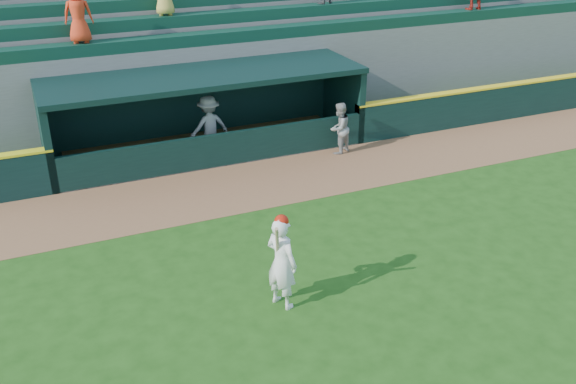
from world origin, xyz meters
name	(u,v)px	position (x,y,z in m)	size (l,w,h in m)	color
ground	(319,279)	(0.00, 0.00, 0.00)	(120.00, 120.00, 0.00)	#1E4812
warning_track	(240,187)	(0.00, 4.90, 0.01)	(40.00, 3.00, 0.01)	brown
field_wall_right	(547,96)	(12.25, 6.55, 0.60)	(15.50, 0.30, 1.20)	black
wall_stripe_right	(550,79)	(12.25, 6.55, 1.23)	(15.50, 0.32, 0.06)	yellow
dugout_player_front	(339,128)	(3.62, 6.05, 0.79)	(0.77, 0.60, 1.58)	#999994
dugout_player_inside	(209,126)	(-0.03, 7.42, 0.93)	(1.20, 0.69, 1.85)	#A4A49F
dugout	(204,107)	(0.00, 8.00, 1.36)	(9.40, 2.80, 2.46)	slate
stands	(165,42)	(0.01, 12.57, 2.39)	(34.50, 6.26, 7.56)	slate
batter_at_plate	(282,261)	(-1.05, -0.52, 0.98)	(0.71, 0.87, 1.98)	white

